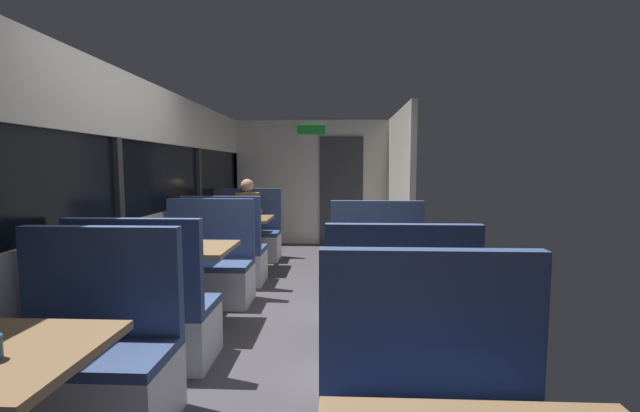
{
  "coord_description": "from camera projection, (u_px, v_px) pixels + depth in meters",
  "views": [
    {
      "loc": [
        0.5,
        -3.56,
        1.45
      ],
      "look_at": [
        0.19,
        3.34,
        0.79
      ],
      "focal_mm": 23.36,
      "sensor_mm": 36.0,
      "label": 1
    }
  ],
  "objects": [
    {
      "name": "carriage_window_panel_left",
      "position": [
        117.0,
        205.0,
        3.66
      ],
      "size": [
        0.09,
        8.48,
        2.3
      ],
      "color": "beige",
      "rests_on": "ground_plane"
    },
    {
      "name": "seated_passenger",
      "position": [
        248.0,
        226.0,
        6.44
      ],
      "size": [
        0.47,
        0.55,
        1.26
      ],
      "color": "#26262D",
      "rests_on": "ground_plane"
    },
    {
      "name": "ground_plane",
      "position": [
        282.0,
        331.0,
        3.7
      ],
      "size": [
        3.3,
        9.2,
        0.02
      ],
      "primitive_type": "cube",
      "color": "#423F44"
    },
    {
      "name": "dining_table_rear_aisle",
      "position": [
        386.0,
        265.0,
        3.43
      ],
      "size": [
        0.9,
        0.7,
        0.74
      ],
      "color": "#9E9EA3",
      "rests_on": "ground_plane"
    },
    {
      "name": "dining_table_far_window",
      "position": [
        239.0,
        225.0,
        5.81
      ],
      "size": [
        0.9,
        0.7,
        0.74
      ],
      "color": "#9E9EA3",
      "rests_on": "ground_plane"
    },
    {
      "name": "bench_far_window_facing_end",
      "position": [
        226.0,
        257.0,
        5.14
      ],
      "size": [
        0.95,
        0.5,
        1.1
      ],
      "color": "silver",
      "rests_on": "ground_plane"
    },
    {
      "name": "bench_mid_window_facing_entry",
      "position": [
        207.0,
        272.0,
        4.43
      ],
      "size": [
        0.95,
        0.5,
        1.1
      ],
      "color": "silver",
      "rests_on": "ground_plane"
    },
    {
      "name": "carriage_aisle_panel_right",
      "position": [
        399.0,
        186.0,
        6.51
      ],
      "size": [
        0.08,
        2.4,
        2.3
      ],
      "primitive_type": "cube",
      "color": "beige",
      "rests_on": "ground_plane"
    },
    {
      "name": "bench_rear_aisle_facing_end",
      "position": [
        397.0,
        336.0,
        2.76
      ],
      "size": [
        0.95,
        0.5,
        1.1
      ],
      "color": "silver",
      "rests_on": "ground_plane"
    },
    {
      "name": "bench_far_window_facing_entry",
      "position": [
        250.0,
        238.0,
        6.54
      ],
      "size": [
        0.95,
        0.5,
        1.1
      ],
      "color": "silver",
      "rests_on": "ground_plane"
    },
    {
      "name": "carriage_end_bulkhead",
      "position": [
        315.0,
        183.0,
        7.76
      ],
      "size": [
        2.9,
        0.11,
        2.3
      ],
      "color": "beige",
      "rests_on": "ground_plane"
    },
    {
      "name": "bench_near_window_facing_entry",
      "position": [
        88.0,
        367.0,
        2.33
      ],
      "size": [
        0.95,
        0.5,
        1.1
      ],
      "color": "silver",
      "rests_on": "ground_plane"
    },
    {
      "name": "bench_mid_window_facing_end",
      "position": [
        147.0,
        320.0,
        3.04
      ],
      "size": [
        0.95,
        0.5,
        1.1
      ],
      "color": "silver",
      "rests_on": "ground_plane"
    },
    {
      "name": "bench_rear_aisle_facing_entry",
      "position": [
        378.0,
        279.0,
        4.15
      ],
      "size": [
        0.95,
        0.5,
        1.1
      ],
      "color": "silver",
      "rests_on": "ground_plane"
    },
    {
      "name": "dining_table_mid_window",
      "position": [
        182.0,
        257.0,
        3.71
      ],
      "size": [
        0.9,
        0.7,
        0.74
      ],
      "color": "#9E9EA3",
      "rests_on": "ground_plane"
    }
  ]
}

